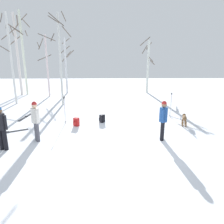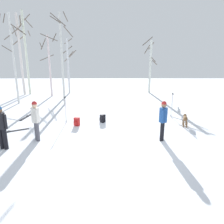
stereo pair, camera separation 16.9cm
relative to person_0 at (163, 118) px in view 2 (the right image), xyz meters
name	(u,v)px [view 2 (the right image)]	position (x,y,z in m)	size (l,w,h in m)	color
ground_plane	(109,149)	(-2.26, -0.86, -0.98)	(60.00, 60.00, 0.00)	white
person_0	(163,118)	(0.00, 0.00, 0.00)	(0.34, 0.50, 1.72)	black
person_1	(36,118)	(-5.36, 0.01, 0.00)	(0.34, 0.45, 1.72)	#4C4C56
person_2	(1,125)	(-6.35, -0.84, 0.00)	(0.51, 0.34, 1.72)	black
dog	(185,119)	(1.68, 1.90, -0.59)	(0.38, 0.87, 0.57)	brown
ski_pair_lying_0	(28,116)	(-7.29, 3.75, -0.97)	(0.28, 1.88, 0.05)	black
ski_pair_lying_1	(10,131)	(-7.08, 1.07, -0.97)	(1.59, 0.97, 0.05)	black
ski_poles_0	(172,104)	(1.45, 3.55, -0.20)	(0.07, 0.26, 1.47)	#B2B2BC
ski_poles_1	(65,109)	(-4.66, 2.48, -0.20)	(0.07, 0.28, 1.46)	#B2B2BC
backpack_0	(77,122)	(-3.99, 1.96, -0.77)	(0.32, 0.34, 0.44)	red
backpack_1	(103,118)	(-2.65, 2.56, -0.77)	(0.35, 0.34, 0.44)	black
water_bottle_0	(182,118)	(1.90, 2.94, -0.87)	(0.07, 0.07, 0.24)	silver
birch_tree_0	(20,53)	(-10.75, 11.63, 2.98)	(1.74, 1.70, 7.46)	silver
birch_tree_1	(26,52)	(-10.29, 11.92, 3.07)	(1.28, 1.39, 7.76)	silver
birch_tree_2	(13,57)	(-9.55, 7.59, 2.56)	(1.20, 1.55, 6.66)	silver
birch_tree_3	(49,64)	(-7.83, 10.78, 1.97)	(1.91, 1.92, 5.52)	silver
birch_tree_4	(68,65)	(-6.50, 12.77, 1.90)	(1.64, 0.99, 5.45)	silver
birch_tree_5	(62,58)	(-5.77, 7.15, 2.53)	(1.45, 1.30, 6.57)	silver
birch_tree_6	(150,65)	(1.85, 12.84, 1.82)	(1.58, 1.58, 5.65)	silver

